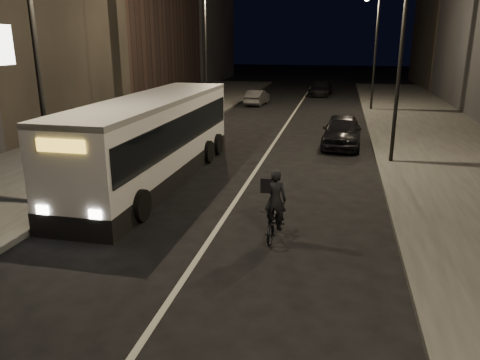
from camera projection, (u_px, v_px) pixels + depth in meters
The scene contains 12 objects.
ground at pixel (178, 288), 10.36m from camera, with size 180.00×180.00×0.00m, color black.
sidewalk_right at pixel (451, 155), 21.75m from camera, with size 7.00×70.00×0.16m, color #353533.
sidewalk_left at pixel (114, 139), 25.13m from camera, with size 7.00×70.00×0.16m, color #353533.
streetlight_right_mid at pixel (396, 37), 18.97m from camera, with size 1.20×0.44×8.12m.
streetlight_right_far at pixel (373, 37), 33.94m from camera, with size 1.20×0.44×8.12m.
streetlight_left_near at pixel (42, 36), 13.60m from camera, with size 1.20×0.44×8.12m.
streetlight_left_far at pixel (209, 37), 30.45m from camera, with size 1.20×0.44×8.12m.
city_bus at pixel (153, 136), 17.78m from camera, with size 2.92×11.90×3.19m.
cyclist_on_bicycle at pixel (275, 215), 12.75m from camera, with size 0.75×1.79×2.01m.
car_near at pixel (342, 131), 23.65m from camera, with size 1.87×4.65×1.58m, color black.
car_mid at pixel (257, 97), 38.53m from camera, with size 1.30×3.73×1.23m, color #373739.
car_far at pixel (321, 88), 44.89m from camera, with size 1.91×4.70×1.36m, color black.
Camera 1 is at (3.26, -8.73, 5.31)m, focal length 35.00 mm.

